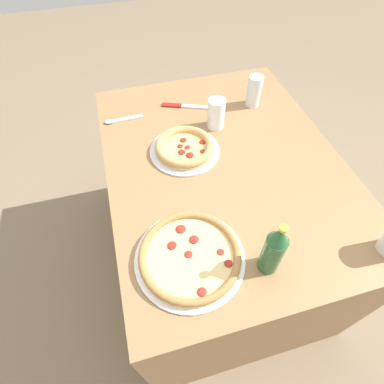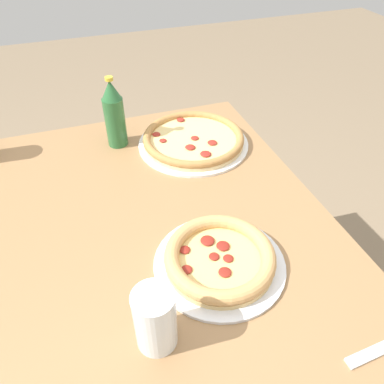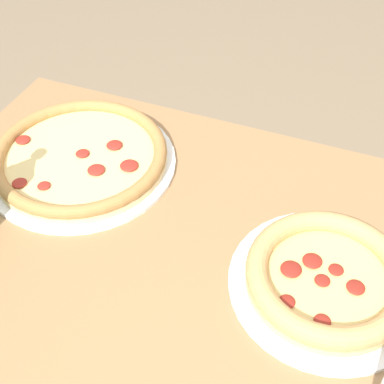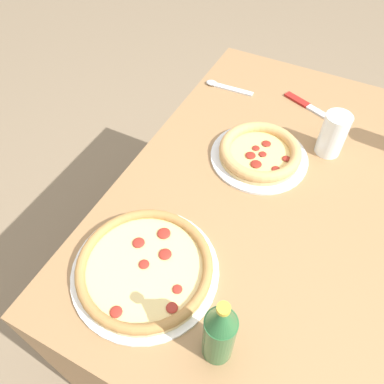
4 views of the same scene
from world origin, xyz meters
TOP-DOWN VIEW (x-y plane):
  - pizza_margherita at (0.09, 0.14)m, footprint 0.28×0.28m
  - pizza_salami at (-0.37, 0.24)m, footprint 0.34×0.34m

SIDE VIEW (x-z plane):
  - pizza_salami at x=-0.37m, z-range 0.76..0.80m
  - pizza_margherita at x=0.09m, z-range 0.76..0.81m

